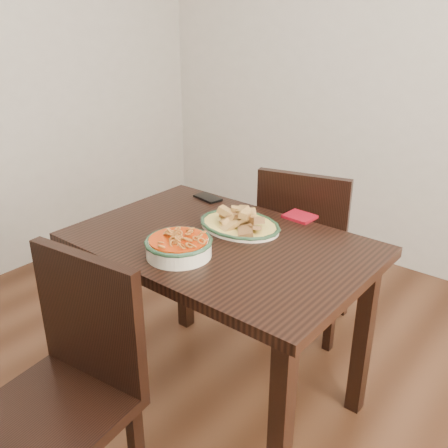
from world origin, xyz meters
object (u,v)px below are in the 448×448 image
Objects in this scene: smartphone at (208,198)px; chair_near at (70,380)px; chair_far at (305,245)px; noodle_bowl at (179,244)px; dining_table at (221,265)px; fish_plate at (240,217)px.

chair_near is at bearing -64.83° from smartphone.
chair_far is 6.84× the size of smartphone.
smartphone is at bearing 120.44° from noodle_bowl.
smartphone is at bearing 28.28° from chair_far.
fish_plate is (-0.02, 0.14, 0.15)m from dining_table.
smartphone is (-0.31, 0.17, -0.04)m from fish_plate.
dining_table is 4.62× the size of noodle_bowl.
chair_near is at bearing -93.01° from fish_plate.
chair_far is at bearing 85.88° from fish_plate.
dining_table is 0.64m from chair_far.
chair_near is 1.04m from smartphone.
fish_plate is 2.62× the size of smartphone.
chair_far is 0.54m from smartphone.
smartphone is at bearing 136.90° from dining_table.
dining_table is at bearing 73.70° from chair_far.
noodle_bowl is at bearing -100.28° from dining_table.
chair_far reaches higher than fish_plate.
chair_near reaches higher than fish_plate.
chair_near is (-0.08, -1.29, 0.00)m from chair_far.
dining_table is 0.69m from chair_near.
dining_table is at bearing -33.30° from smartphone.
chair_far is 0.87m from noodle_bowl.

